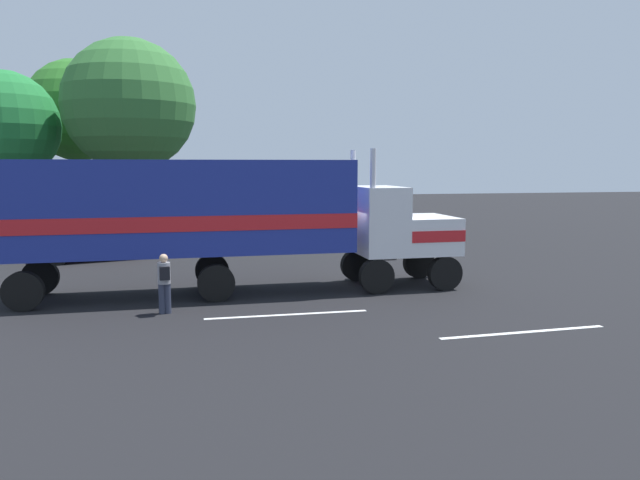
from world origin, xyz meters
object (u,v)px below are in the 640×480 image
object	(u,v)px
tree_left	(129,105)
tree_center	(3,126)
semi_truck	(216,213)
person_bystander	(164,281)
parked_car	(93,241)
tree_right	(77,110)

from	to	relation	value
tree_left	tree_center	size ratio (longest dim) A/B	1.18
semi_truck	person_bystander	distance (m)	3.22
parked_car	tree_right	world-z (taller)	tree_right
semi_truck	tree_left	xyz separation A→B (m)	(-3.63, 13.82, 4.47)
parked_car	person_bystander	bearing A→B (deg)	-72.31
semi_truck	person_bystander	xyz separation A→B (m)	(-1.52, -2.32, -1.63)
semi_truck	tree_center	size ratio (longest dim) A/B	1.62
tree_left	tree_center	distance (m)	6.51
semi_truck	tree_left	bearing A→B (deg)	104.71
semi_truck	person_bystander	bearing A→B (deg)	-123.32
semi_truck	tree_right	distance (m)	23.92
semi_truck	tree_center	bearing A→B (deg)	123.35
person_bystander	tree_center	size ratio (longest dim) A/B	0.19
parked_car	tree_left	size ratio (longest dim) A/B	0.46
person_bystander	tree_center	distance (m)	19.98
tree_center	tree_right	bearing A→B (deg)	71.02
tree_center	parked_car	bearing A→B (deg)	-54.22
person_bystander	tree_right	distance (m)	26.05
tree_left	tree_right	world-z (taller)	tree_right
semi_truck	tree_left	distance (m)	14.97
tree_left	person_bystander	bearing A→B (deg)	-82.57
semi_truck	tree_right	bearing A→B (deg)	108.63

